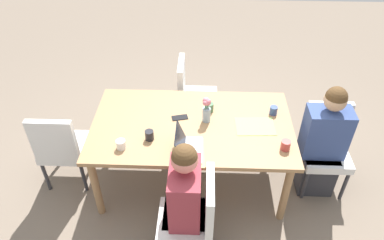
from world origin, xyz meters
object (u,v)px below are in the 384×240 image
object	(u,v)px
dining_table	(192,130)
chair_near_left_near	(194,216)
chair_far_right_near	(192,93)
coffee_mug_centre_left	(273,110)
chair_head_right_left_mid	(325,143)
person_head_right_left_mid	(321,146)
coffee_mug_centre_right	(121,144)
coffee_mug_near_right	(149,135)
coffee_mug_near_left	(210,107)
coffee_mug_far_left	(286,145)
person_near_left_near	(185,207)
chair_head_left_left_far	(61,146)
laptop_near_left_near	(187,147)
flower_vase	(207,108)
phone_black	(180,118)

from	to	relation	value
dining_table	chair_near_left_near	size ratio (longest dim) A/B	2.08
chair_far_right_near	coffee_mug_centre_left	distance (m)	1.09
chair_head_right_left_mid	coffee_mug_centre_left	xyz separation A→B (m)	(-0.52, 0.13, 0.28)
chair_near_left_near	person_head_right_left_mid	size ratio (longest dim) A/B	0.75
dining_table	coffee_mug_centre_right	xyz separation A→B (m)	(-0.60, -0.34, 0.11)
coffee_mug_near_right	chair_far_right_near	bearing A→B (deg)	72.88
chair_head_right_left_mid	coffee_mug_centre_right	world-z (taller)	chair_head_right_left_mid
dining_table	coffee_mug_near_left	bearing A→B (deg)	52.07
chair_near_left_near	coffee_mug_near_left	xyz separation A→B (m)	(0.11, 1.05, 0.29)
coffee_mug_near_left	person_head_right_left_mid	bearing A→B (deg)	-12.14
coffee_mug_centre_left	coffee_mug_centre_right	world-z (taller)	same
dining_table	person_head_right_left_mid	xyz separation A→B (m)	(1.24, -0.02, -0.14)
dining_table	coffee_mug_far_left	world-z (taller)	coffee_mug_far_left
chair_near_left_near	person_near_left_near	bearing A→B (deg)	141.24
chair_head_left_left_far	chair_far_right_near	xyz separation A→B (m)	(1.22, 0.94, 0.00)
chair_near_left_near	coffee_mug_centre_right	distance (m)	0.87
person_head_right_left_mid	laptop_near_left_near	bearing A→B (deg)	-165.30
person_near_left_near	chair_head_right_left_mid	distance (m)	1.56
coffee_mug_near_left	coffee_mug_centre_right	xyz separation A→B (m)	(-0.76, -0.55, -0.00)
flower_vase	coffee_mug_near_left	world-z (taller)	flower_vase
dining_table	coffee_mug_near_right	world-z (taller)	coffee_mug_near_right
coffee_mug_near_left	flower_vase	bearing A→B (deg)	-101.47
chair_far_right_near	person_head_right_left_mid	bearing A→B (deg)	-34.48
laptop_near_left_near	coffee_mug_centre_right	xyz separation A→B (m)	(-0.56, 0.01, -0.00)
dining_table	coffee_mug_near_right	xyz separation A→B (m)	(-0.37, -0.22, 0.12)
laptop_near_left_near	coffee_mug_near_right	world-z (taller)	laptop_near_left_near
coffee_mug_centre_left	coffee_mug_far_left	xyz separation A→B (m)	(0.04, -0.49, 0.00)
chair_near_left_near	laptop_near_left_near	bearing A→B (deg)	99.75
dining_table	chair_head_right_left_mid	bearing A→B (deg)	2.32
coffee_mug_far_left	phone_black	bearing A→B (deg)	157.24
chair_head_right_left_mid	phone_black	bearing A→B (deg)	178.54
person_near_left_near	person_head_right_left_mid	bearing A→B (deg)	31.22
laptop_near_left_near	chair_head_left_left_far	bearing A→B (deg)	167.59
chair_near_left_near	phone_black	world-z (taller)	chair_near_left_near
person_head_right_left_mid	chair_near_left_near	bearing A→B (deg)	-145.21
chair_far_right_near	coffee_mug_near_right	world-z (taller)	chair_far_right_near
flower_vase	coffee_mug_centre_left	xyz separation A→B (m)	(0.64, 0.13, -0.10)
chair_head_right_left_mid	laptop_near_left_near	distance (m)	1.42
chair_far_right_near	coffee_mug_centre_right	size ratio (longest dim) A/B	10.94
person_head_right_left_mid	dining_table	bearing A→B (deg)	178.97
flower_vase	coffee_mug_centre_left	size ratio (longest dim) A/B	3.17
chair_far_right_near	phone_black	world-z (taller)	chair_far_right_near
dining_table	chair_head_left_left_far	xyz separation A→B (m)	(-1.26, -0.09, -0.17)
laptop_near_left_near	coffee_mug_near_left	bearing A→B (deg)	70.88
chair_near_left_near	chair_head_left_left_far	size ratio (longest dim) A/B	1.00
person_near_left_near	laptop_near_left_near	world-z (taller)	person_near_left_near
chair_near_left_near	coffee_mug_near_left	bearing A→B (deg)	83.98
flower_vase	coffee_mug_centre_right	distance (m)	0.84
dining_table	coffee_mug_centre_left	size ratio (longest dim) A/B	22.67
person_near_left_near	chair_far_right_near	size ratio (longest dim) A/B	1.33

